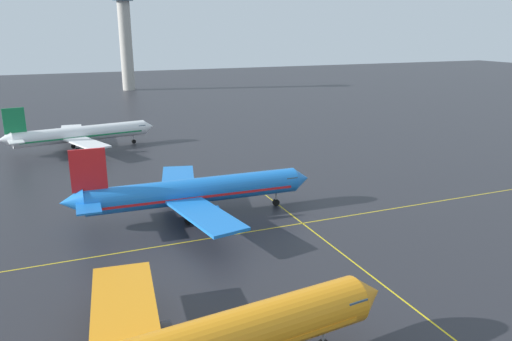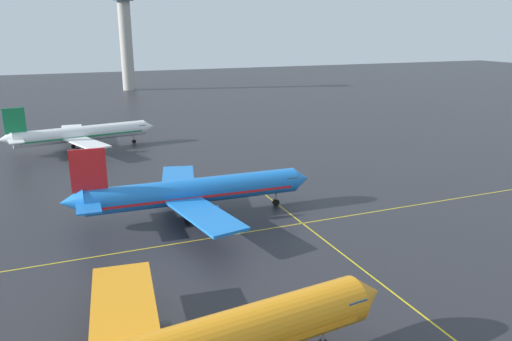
# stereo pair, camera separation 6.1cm
# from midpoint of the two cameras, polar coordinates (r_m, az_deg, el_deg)

# --- Properties ---
(airliner_second_row) EXTENTS (35.64, 30.80, 11.10)m
(airliner_second_row) POSITION_cam_midpoint_polar(r_m,az_deg,el_deg) (69.95, -7.33, -2.42)
(airliner_second_row) COLOR blue
(airliner_second_row) RESTS_ON ground
(airliner_third_row) EXTENTS (33.13, 28.27, 10.31)m
(airliner_third_row) POSITION_cam_midpoint_polar(r_m,az_deg,el_deg) (115.00, -19.68, 3.99)
(airliner_third_row) COLOR white
(airliner_third_row) RESTS_ON ground
(taxiway_markings) EXTENTS (145.84, 90.58, 0.01)m
(taxiway_markings) POSITION_cam_midpoint_polar(r_m,az_deg,el_deg) (53.15, 15.93, -13.70)
(taxiway_markings) COLOR yellow
(taxiway_markings) RESTS_ON ground
(control_tower) EXTENTS (8.82, 8.82, 41.63)m
(control_tower) POSITION_cam_midpoint_polar(r_m,az_deg,el_deg) (222.04, -14.90, 15.14)
(control_tower) COLOR #ADA89E
(control_tower) RESTS_ON ground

